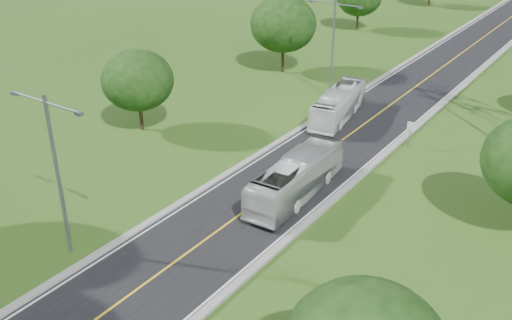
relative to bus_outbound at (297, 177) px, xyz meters
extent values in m
plane|color=#2D5317|center=(-1.76, 34.48, -1.54)|extent=(260.00, 260.00, 0.00)
cube|color=black|center=(-1.76, 40.48, -1.51)|extent=(8.00, 150.00, 0.06)
cube|color=gray|center=(-6.01, 40.48, -1.43)|extent=(0.50, 150.00, 0.22)
cube|color=gray|center=(2.49, 40.48, -1.43)|extent=(0.50, 150.00, 0.22)
cylinder|color=slate|center=(3.44, 12.48, -0.34)|extent=(0.08, 0.08, 2.40)
cube|color=white|center=(3.44, 12.45, 0.46)|extent=(0.55, 0.04, 0.70)
cylinder|color=slate|center=(-7.76, -13.52, 3.46)|extent=(0.22, 0.22, 10.00)
cylinder|color=slate|center=(-9.16, -13.52, 8.06)|extent=(2.80, 0.12, 0.12)
cylinder|color=slate|center=(-6.36, -13.52, 8.06)|extent=(2.80, 0.12, 0.12)
cube|color=slate|center=(-10.46, -13.52, 8.01)|extent=(0.50, 0.25, 0.18)
cube|color=slate|center=(-5.06, -13.52, 8.01)|extent=(0.50, 0.25, 0.18)
cylinder|color=slate|center=(-7.76, 19.48, 3.46)|extent=(0.22, 0.22, 10.00)
cylinder|color=slate|center=(-9.16, 19.48, 8.06)|extent=(2.80, 0.12, 0.12)
cylinder|color=slate|center=(-6.36, 19.48, 8.06)|extent=(2.80, 0.12, 0.12)
cube|color=slate|center=(-10.46, 19.48, 8.01)|extent=(0.50, 0.25, 0.18)
cube|color=slate|center=(-5.06, 19.48, 8.01)|extent=(0.50, 0.25, 0.18)
cylinder|color=black|center=(-17.76, 2.48, -0.19)|extent=(0.36, 0.36, 2.70)
ellipsoid|color=black|center=(-17.76, 2.48, 3.11)|extent=(6.30, 6.30, 5.36)
cylinder|color=black|center=(-16.76, 24.48, 0.08)|extent=(0.36, 0.36, 3.24)
ellipsoid|color=black|center=(-16.76, 24.48, 4.04)|extent=(7.56, 7.56, 6.43)
cylinder|color=black|center=(-18.76, 48.48, -0.10)|extent=(0.36, 0.36, 2.88)
imported|color=silver|center=(0.00, 0.00, 0.00)|extent=(3.08, 10.76, 2.96)
imported|color=white|center=(-4.45, 14.85, -0.07)|extent=(4.06, 10.41, 2.83)
camera|label=1|loc=(17.86, -30.57, 18.66)|focal=40.00mm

